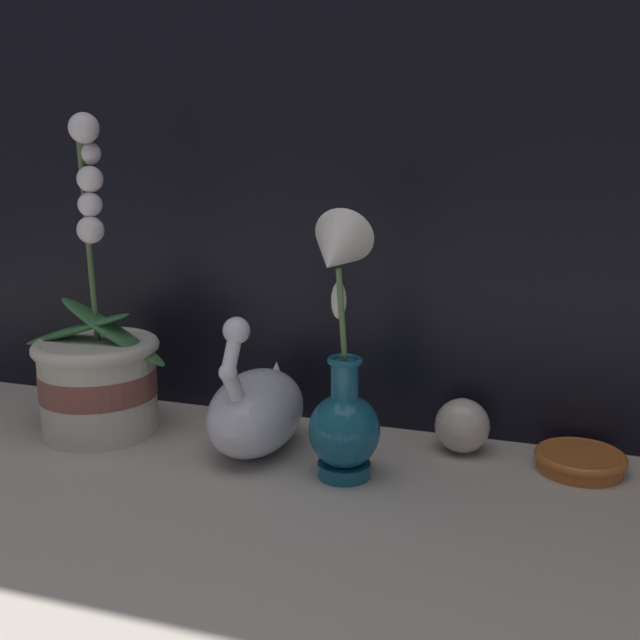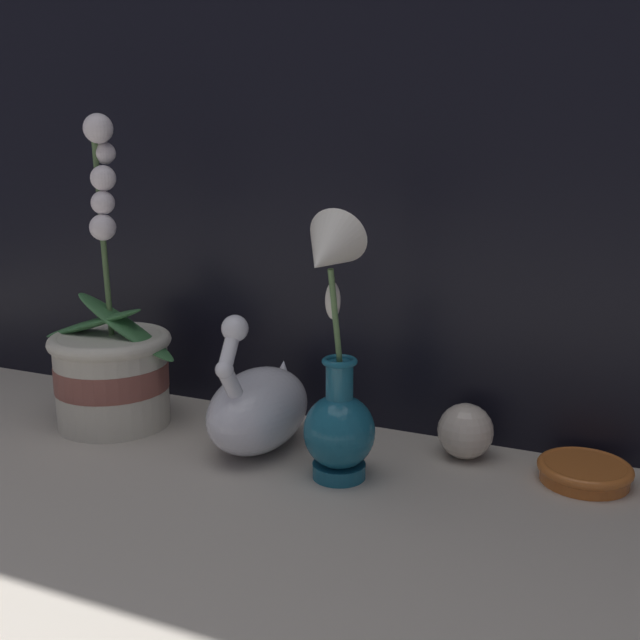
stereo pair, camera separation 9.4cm
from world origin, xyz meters
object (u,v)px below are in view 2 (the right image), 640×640
Objects in this scene: swan_figurine at (259,406)px; glass_sphere at (465,431)px; orchid_potted_plant at (111,365)px; amber_dish at (585,471)px; blue_vase at (336,381)px.

glass_sphere is (0.26, 0.08, -0.02)m from swan_figurine.
glass_sphere is (0.50, 0.09, -0.05)m from orchid_potted_plant.
swan_figurine is at bearing -170.81° from amber_dish.
swan_figurine is 0.16m from blue_vase.
orchid_potted_plant is at bearing -173.50° from amber_dish.
orchid_potted_plant reaches higher than glass_sphere.
swan_figurine reaches higher than amber_dish.
blue_vase is (0.13, -0.05, 0.07)m from swan_figurine.
glass_sphere is (0.13, 0.13, -0.09)m from blue_vase.
blue_vase is (0.37, -0.05, 0.04)m from orchid_potted_plant.
blue_vase is at bearing -21.84° from swan_figurine.
amber_dish is at bearing 6.50° from orchid_potted_plant.
amber_dish is (0.15, -0.01, -0.02)m from glass_sphere.
swan_figurine is 2.73× the size of glass_sphere.
orchid_potted_plant is 1.33× the size of blue_vase.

